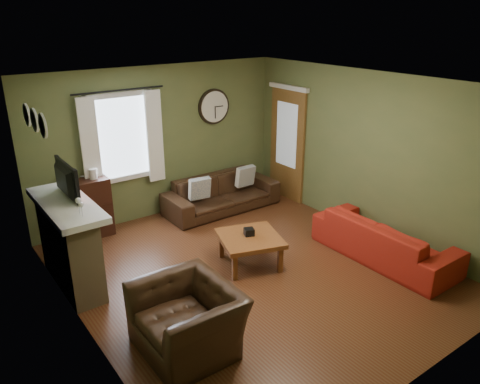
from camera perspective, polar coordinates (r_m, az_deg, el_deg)
floor at (r=6.67m, az=1.36°, el=-9.64°), size 4.60×5.20×0.00m
ceiling at (r=5.78m, az=1.58°, el=13.05°), size 4.60×5.20×0.00m
wall_left at (r=5.14m, az=-19.37°, el=-4.45°), size 0.00×5.20×2.60m
wall_right at (r=7.66m, az=15.27°, el=4.40°), size 0.00×5.20×2.60m
wall_back at (r=8.22m, az=-9.73°, el=5.98°), size 4.60×0.00×2.60m
wall_front at (r=4.53m, az=22.20°, el=-8.47°), size 4.60×0.00×2.60m
fireplace at (r=6.51m, az=-20.04°, el=-6.33°), size 0.40×1.40×1.10m
firebox at (r=6.67m, az=-18.21°, el=-7.84°), size 0.04×0.60×0.55m
mantel at (r=6.28m, az=-20.45°, el=-1.48°), size 0.58×1.60×0.08m
tv at (r=6.35m, az=-20.92°, el=0.77°), size 0.08×0.60×0.35m
tv_screen at (r=6.35m, az=-20.30°, el=1.40°), size 0.02×0.62×0.36m
medallion_left at (r=5.59m, az=-22.91°, el=7.45°), size 0.28×0.28×0.03m
medallion_mid at (r=5.92m, az=-23.77°, el=8.03°), size 0.28×0.28×0.03m
medallion_right at (r=6.26m, az=-24.54°, el=8.55°), size 0.28×0.28×0.03m
window_pane at (r=7.88m, az=-14.31°, el=6.46°), size 1.00×0.02×1.30m
curtain_rod at (r=7.63m, az=-14.54°, el=11.91°), size 0.03×0.03×1.50m
curtain_left at (r=7.62m, az=-17.79°, el=5.21°), size 0.28×0.04×1.55m
curtain_right at (r=8.01m, az=-10.36°, el=6.65°), size 0.28×0.04×1.55m
wall_clock at (r=8.59m, az=-3.14°, el=10.34°), size 0.64×0.06×0.64m
door at (r=8.92m, az=5.78°, el=5.73°), size 0.05×0.90×2.10m
bookshelf at (r=7.80m, az=-18.40°, el=-2.07°), size 0.81×0.34×0.96m
book at (r=7.77m, az=-18.33°, el=1.68°), size 0.30×0.30×0.02m
sofa_brown at (r=8.52m, az=-2.25°, el=-0.19°), size 2.12×0.83×0.62m
pillow_left at (r=8.69m, az=0.65°, el=1.95°), size 0.38×0.12×0.37m
pillow_right at (r=8.11m, az=-4.95°, el=0.44°), size 0.39×0.16×0.37m
sofa_red at (r=7.17m, az=17.19°, el=-5.49°), size 0.84×2.14×0.62m
armchair at (r=5.19m, az=-6.43°, el=-15.15°), size 0.97×1.10×0.72m
coffee_table at (r=6.74m, az=1.20°, el=-7.11°), size 1.05×1.05×0.44m
tissue_box at (r=6.70m, az=1.10°, el=-5.59°), size 0.17×0.17×0.10m
wine_glass_a at (r=5.72m, az=-18.72°, el=-2.07°), size 0.06×0.06×0.18m
wine_glass_b at (r=5.79m, az=-19.03°, el=-1.66°), size 0.07×0.07×0.21m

